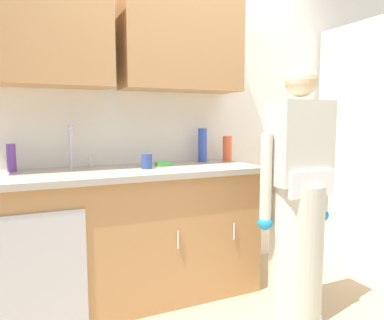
% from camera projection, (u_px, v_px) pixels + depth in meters
% --- Properties ---
extents(kitchen_wall_with_uppers, '(4.80, 0.44, 2.70)m').
position_uv_depth(kitchen_wall_with_uppers, '(164.00, 95.00, 2.86)').
color(kitchen_wall_with_uppers, silver).
rests_on(kitchen_wall_with_uppers, ground).
extents(closet_door_panel, '(0.04, 1.10, 2.10)m').
position_uv_depth(closet_door_panel, '(367.00, 147.00, 3.02)').
color(closet_door_panel, silver).
rests_on(closet_door_panel, ground).
extents(counter_cabinet, '(1.90, 0.62, 0.90)m').
position_uv_depth(counter_cabinet, '(124.00, 238.00, 2.54)').
color(counter_cabinet, '#B27F4C').
rests_on(counter_cabinet, ground).
extents(countertop, '(1.96, 0.66, 0.04)m').
position_uv_depth(countertop, '(123.00, 172.00, 2.49)').
color(countertop, '#A8A093').
rests_on(countertop, counter_cabinet).
extents(sink, '(0.50, 0.36, 0.35)m').
position_uv_depth(sink, '(80.00, 174.00, 2.38)').
color(sink, '#B7BABF').
rests_on(sink, counter_cabinet).
extents(person_at_sink, '(0.55, 0.34, 1.62)m').
position_uv_depth(person_at_sink, '(297.00, 213.00, 2.28)').
color(person_at_sink, white).
rests_on(person_at_sink, ground).
extents(bottle_cleaner_spray, '(0.07, 0.07, 0.27)m').
position_uv_depth(bottle_cleaner_spray, '(203.00, 145.00, 2.93)').
color(bottle_cleaner_spray, '#334CB2').
rests_on(bottle_cleaner_spray, countertop).
extents(bottle_water_tall, '(0.08, 0.08, 0.21)m').
position_uv_depth(bottle_water_tall, '(227.00, 149.00, 2.98)').
color(bottle_water_tall, '#E05933').
rests_on(bottle_water_tall, countertop).
extents(bottle_water_short, '(0.06, 0.06, 0.18)m').
position_uv_depth(bottle_water_short, '(11.00, 158.00, 2.36)').
color(bottle_water_short, '#66388C').
rests_on(bottle_water_short, countertop).
extents(cup_by_sink, '(0.08, 0.08, 0.10)m').
position_uv_depth(cup_by_sink, '(147.00, 161.00, 2.52)').
color(cup_by_sink, '#33478C').
rests_on(cup_by_sink, countertop).
extents(sponge, '(0.11, 0.07, 0.03)m').
position_uv_depth(sponge, '(163.00, 164.00, 2.68)').
color(sponge, '#4CBF4C').
rests_on(sponge, countertop).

